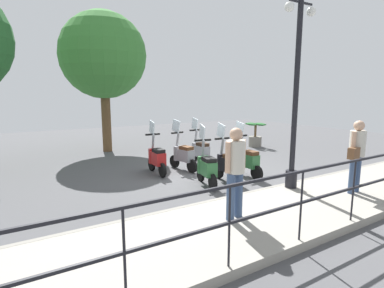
{
  "coord_description": "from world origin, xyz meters",
  "views": [
    {
      "loc": [
        -6.91,
        4.87,
        2.29
      ],
      "look_at": [
        0.2,
        0.5,
        0.9
      ],
      "focal_mm": 28.0,
      "sensor_mm": 36.0,
      "label": 1
    }
  ],
  "objects_px": {
    "potted_palm": "(255,137)",
    "scooter_far_1": "(183,155)",
    "scooter_near_0": "(247,160)",
    "scooter_far_2": "(157,158)",
    "scooter_near_2": "(207,167)",
    "pedestrian_with_bag": "(357,151)",
    "lamp_post_near": "(295,102)",
    "tree_distant": "(103,56)",
    "pedestrian_distant": "(235,166)",
    "scooter_near_1": "(228,164)",
    "scooter_far_0": "(200,151)"
  },
  "relations": [
    {
      "from": "potted_palm",
      "to": "scooter_far_1",
      "type": "height_order",
      "value": "scooter_far_1"
    },
    {
      "from": "scooter_near_0",
      "to": "scooter_far_2",
      "type": "height_order",
      "value": "same"
    },
    {
      "from": "scooter_near_2",
      "to": "pedestrian_with_bag",
      "type": "bearing_deg",
      "value": -125.97
    },
    {
      "from": "lamp_post_near",
      "to": "scooter_far_2",
      "type": "distance_m",
      "value": 4.09
    },
    {
      "from": "pedestrian_with_bag",
      "to": "tree_distant",
      "type": "relative_size",
      "value": 0.29
    },
    {
      "from": "pedestrian_with_bag",
      "to": "scooter_far_2",
      "type": "xyz_separation_m",
      "value": [
        4.2,
        2.78,
        -0.6
      ]
    },
    {
      "from": "scooter_far_1",
      "to": "scooter_far_2",
      "type": "bearing_deg",
      "value": 78.4
    },
    {
      "from": "pedestrian_distant",
      "to": "scooter_near_2",
      "type": "bearing_deg",
      "value": 146.53
    },
    {
      "from": "tree_distant",
      "to": "scooter_far_2",
      "type": "distance_m",
      "value": 5.4
    },
    {
      "from": "scooter_near_1",
      "to": "scooter_far_1",
      "type": "bearing_deg",
      "value": 15.09
    },
    {
      "from": "lamp_post_near",
      "to": "tree_distant",
      "type": "bearing_deg",
      "value": 15.78
    },
    {
      "from": "tree_distant",
      "to": "scooter_far_0",
      "type": "relative_size",
      "value": 3.54
    },
    {
      "from": "lamp_post_near",
      "to": "scooter_far_0",
      "type": "distance_m",
      "value": 3.84
    },
    {
      "from": "scooter_near_2",
      "to": "scooter_far_0",
      "type": "bearing_deg",
      "value": -16.2
    },
    {
      "from": "potted_palm",
      "to": "pedestrian_distant",
      "type": "bearing_deg",
      "value": 134.21
    },
    {
      "from": "scooter_near_0",
      "to": "scooter_far_0",
      "type": "xyz_separation_m",
      "value": [
        1.84,
        0.35,
        0.0
      ]
    },
    {
      "from": "lamp_post_near",
      "to": "scooter_far_1",
      "type": "relative_size",
      "value": 2.87
    },
    {
      "from": "lamp_post_near",
      "to": "scooter_far_2",
      "type": "relative_size",
      "value": 2.87
    },
    {
      "from": "scooter_far_0",
      "to": "scooter_far_2",
      "type": "xyz_separation_m",
      "value": [
        -0.25,
        1.66,
        0.0
      ]
    },
    {
      "from": "scooter_far_0",
      "to": "scooter_far_1",
      "type": "bearing_deg",
      "value": 109.38
    },
    {
      "from": "scooter_near_1",
      "to": "scooter_far_2",
      "type": "xyz_separation_m",
      "value": [
        1.72,
        1.23,
        0.0
      ]
    },
    {
      "from": "scooter_far_0",
      "to": "scooter_far_2",
      "type": "bearing_deg",
      "value": 98.91
    },
    {
      "from": "scooter_far_0",
      "to": "tree_distant",
      "type": "bearing_deg",
      "value": 25.2
    },
    {
      "from": "pedestrian_with_bag",
      "to": "scooter_near_1",
      "type": "relative_size",
      "value": 1.03
    },
    {
      "from": "lamp_post_near",
      "to": "scooter_far_1",
      "type": "distance_m",
      "value": 3.74
    },
    {
      "from": "pedestrian_distant",
      "to": "tree_distant",
      "type": "height_order",
      "value": "tree_distant"
    },
    {
      "from": "lamp_post_near",
      "to": "tree_distant",
      "type": "xyz_separation_m",
      "value": [
        7.51,
        2.12,
        1.64
      ]
    },
    {
      "from": "potted_palm",
      "to": "scooter_near_2",
      "type": "height_order",
      "value": "scooter_near_2"
    },
    {
      "from": "potted_palm",
      "to": "scooter_near_1",
      "type": "distance_m",
      "value": 5.74
    },
    {
      "from": "potted_palm",
      "to": "scooter_far_0",
      "type": "distance_m",
      "value": 4.34
    },
    {
      "from": "scooter_far_2",
      "to": "pedestrian_distant",
      "type": "bearing_deg",
      "value": 177.93
    },
    {
      "from": "scooter_far_2",
      "to": "scooter_far_1",
      "type": "bearing_deg",
      "value": -88.78
    },
    {
      "from": "pedestrian_with_bag",
      "to": "pedestrian_distant",
      "type": "bearing_deg",
      "value": 77.91
    },
    {
      "from": "scooter_near_0",
      "to": "scooter_near_2",
      "type": "height_order",
      "value": "same"
    },
    {
      "from": "tree_distant",
      "to": "potted_palm",
      "type": "height_order",
      "value": "tree_distant"
    },
    {
      "from": "scooter_near_2",
      "to": "scooter_far_1",
      "type": "relative_size",
      "value": 1.0
    },
    {
      "from": "tree_distant",
      "to": "pedestrian_with_bag",
      "type": "bearing_deg",
      "value": -160.6
    },
    {
      "from": "pedestrian_with_bag",
      "to": "scooter_near_2",
      "type": "xyz_separation_m",
      "value": [
        2.5,
        2.2,
        -0.6
      ]
    },
    {
      "from": "scooter_far_1",
      "to": "scooter_far_0",
      "type": "bearing_deg",
      "value": -81.01
    },
    {
      "from": "scooter_far_0",
      "to": "scooter_near_0",
      "type": "bearing_deg",
      "value": -168.72
    },
    {
      "from": "lamp_post_near",
      "to": "scooter_near_2",
      "type": "distance_m",
      "value": 2.6
    },
    {
      "from": "pedestrian_with_bag",
      "to": "scooter_near_1",
      "type": "distance_m",
      "value": 2.98
    },
    {
      "from": "pedestrian_with_bag",
      "to": "tree_distant",
      "type": "height_order",
      "value": "tree_distant"
    },
    {
      "from": "scooter_near_2",
      "to": "scooter_far_0",
      "type": "distance_m",
      "value": 2.22
    },
    {
      "from": "scooter_near_1",
      "to": "scooter_far_1",
      "type": "xyz_separation_m",
      "value": [
        1.7,
        0.37,
        0.0
      ]
    },
    {
      "from": "scooter_near_0",
      "to": "scooter_near_2",
      "type": "xyz_separation_m",
      "value": [
        -0.11,
        1.43,
        0.0
      ]
    },
    {
      "from": "scooter_far_1",
      "to": "scooter_far_2",
      "type": "distance_m",
      "value": 0.87
    },
    {
      "from": "scooter_far_2",
      "to": "scooter_far_0",
      "type": "bearing_deg",
      "value": -78.66
    },
    {
      "from": "potted_palm",
      "to": "scooter_far_1",
      "type": "distance_m",
      "value": 5.18
    },
    {
      "from": "scooter_far_0",
      "to": "scooter_far_1",
      "type": "xyz_separation_m",
      "value": [
        -0.27,
        0.79,
        0.0
      ]
    }
  ]
}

